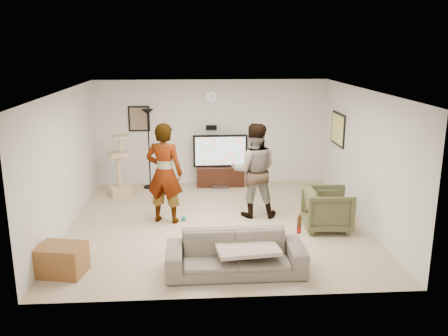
{
  "coord_description": "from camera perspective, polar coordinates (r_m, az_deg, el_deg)",
  "views": [
    {
      "loc": [
        -0.43,
        -8.46,
        3.29
      ],
      "look_at": [
        0.14,
        0.2,
        1.03
      ],
      "focal_mm": 38.06,
      "sensor_mm": 36.0,
      "label": 1
    }
  ],
  "objects": [
    {
      "name": "side_table",
      "position": [
        7.5,
        -18.94,
        -10.37
      ],
      "size": [
        0.75,
        0.62,
        0.45
      ],
      "primitive_type": "cube",
      "rotation": [
        0.0,
        0.0,
        -0.19
      ],
      "color": "brown",
      "rests_on": "floor"
    },
    {
      "name": "wall_clock",
      "position": [
        11.25,
        -1.56,
        8.53
      ],
      "size": [
        0.26,
        0.04,
        0.26
      ],
      "primitive_type": "cylinder",
      "rotation": [
        1.57,
        0.0,
        0.0
      ],
      "color": "white",
      "rests_on": "wall_back"
    },
    {
      "name": "picture_back",
      "position": [
        11.39,
        -10.17,
        5.84
      ],
      "size": [
        0.42,
        0.03,
        0.52
      ],
      "primitive_type": "cube",
      "color": "#726150",
      "rests_on": "wall_back"
    },
    {
      "name": "picture_right",
      "position": [
        10.69,
        13.53,
        4.57
      ],
      "size": [
        0.03,
        0.78,
        0.62
      ],
      "primitive_type": "cube",
      "color": "#FFEB75",
      "rests_on": "wall_right"
    },
    {
      "name": "tv_screen",
      "position": [
        11.2,
        -0.44,
        2.04
      ],
      "size": [
        1.18,
        0.01,
        0.67
      ],
      "primitive_type": "cube",
      "color": "#38BDCD",
      "rests_on": "tv"
    },
    {
      "name": "console_box",
      "position": [
        11.07,
        -0.42,
        -2.48
      ],
      "size": [
        0.4,
        0.3,
        0.07
      ],
      "primitive_type": "cube",
      "color": "#B7B8C3",
      "rests_on": "floor"
    },
    {
      "name": "throw_blanket",
      "position": [
        7.09,
        2.73,
        -9.44
      ],
      "size": [
        0.98,
        0.8,
        0.06
      ],
      "primitive_type": "cube",
      "rotation": [
        0.0,
        0.0,
        0.12
      ],
      "color": "beige",
      "rests_on": "sofa"
    },
    {
      "name": "cat_tree",
      "position": [
        10.82,
        -12.55,
        0.35
      ],
      "size": [
        0.58,
        0.58,
        1.38
      ],
      "primitive_type": "cube",
      "rotation": [
        0.0,
        0.0,
        0.41
      ],
      "color": "#CCB389",
      "rests_on": "floor"
    },
    {
      "name": "sofa",
      "position": [
        7.12,
        1.37,
        -10.25
      ],
      "size": [
        2.05,
        0.81,
        0.6
      ],
      "primitive_type": "imported",
      "rotation": [
        0.0,
        0.0,
        0.01
      ],
      "color": "#6C6358",
      "rests_on": "floor"
    },
    {
      "name": "armchair",
      "position": [
        8.88,
        12.32,
        -4.86
      ],
      "size": [
        0.89,
        0.86,
        0.76
      ],
      "primitive_type": "imported",
      "rotation": [
        0.0,
        0.0,
        1.51
      ],
      "color": "#484B2D",
      "rests_on": "floor"
    },
    {
      "name": "wall_back",
      "position": [
        11.4,
        -1.54,
        4.29
      ],
      "size": [
        5.5,
        0.04,
        2.5
      ],
      "primitive_type": "cube",
      "color": "white",
      "rests_on": "floor"
    },
    {
      "name": "wall_left",
      "position": [
        9.0,
        -18.58,
        0.74
      ],
      "size": [
        0.04,
        5.5,
        2.5
      ],
      "primitive_type": "cube",
      "color": "white",
      "rests_on": "floor"
    },
    {
      "name": "tv",
      "position": [
        11.25,
        -0.45,
        2.09
      ],
      "size": [
        1.29,
        0.08,
        0.76
      ],
      "primitive_type": "cube",
      "color": "black",
      "rests_on": "tv_stand"
    },
    {
      "name": "person_left",
      "position": [
        8.95,
        -7.17,
        -0.62
      ],
      "size": [
        0.79,
        0.62,
        1.91
      ],
      "primitive_type": "imported",
      "rotation": [
        0.0,
        0.0,
        2.88
      ],
      "color": "#AEA8BD",
      "rests_on": "floor"
    },
    {
      "name": "wall_right",
      "position": [
        9.26,
        16.43,
        1.28
      ],
      "size": [
        0.04,
        5.5,
        2.5
      ],
      "primitive_type": "cube",
      "color": "white",
      "rests_on": "floor"
    },
    {
      "name": "wall_front",
      "position": [
        6.08,
        0.53,
        -5.0
      ],
      "size": [
        5.5,
        0.04,
        2.5
      ],
      "primitive_type": "cube",
      "color": "white",
      "rests_on": "floor"
    },
    {
      "name": "floor",
      "position": [
        9.09,
        -0.79,
        -6.68
      ],
      "size": [
        5.5,
        5.5,
        0.02
      ],
      "primitive_type": "cube",
      "color": "tan",
      "rests_on": "ground"
    },
    {
      "name": "floor_lamp",
      "position": [
        11.2,
        -9.0,
        2.25
      ],
      "size": [
        0.32,
        0.32,
        1.86
      ],
      "primitive_type": "cylinder",
      "color": "black",
      "rests_on": "floor"
    },
    {
      "name": "tv_stand",
      "position": [
        11.4,
        -0.45,
        -0.94
      ],
      "size": [
        1.13,
        0.45,
        0.47
      ],
      "primitive_type": "cube",
      "color": "black",
      "rests_on": "floor"
    },
    {
      "name": "person_right",
      "position": [
        9.22,
        3.64,
        -0.29
      ],
      "size": [
        0.95,
        0.76,
        1.85
      ],
      "primitive_type": "imported",
      "rotation": [
        0.0,
        0.0,
        3.07
      ],
      "color": "#325B8C",
      "rests_on": "floor"
    },
    {
      "name": "wall_speaker",
      "position": [
        11.32,
        -1.53,
        4.89
      ],
      "size": [
        0.25,
        0.1,
        0.1
      ],
      "primitive_type": "cube",
      "color": "black",
      "rests_on": "wall_back"
    },
    {
      "name": "toy_ball",
      "position": [
        9.21,
        -4.86,
        -6.07
      ],
      "size": [
        0.09,
        0.09,
        0.09
      ],
      "primitive_type": "sphere",
      "color": "#038278",
      "rests_on": "floor"
    },
    {
      "name": "beer_bottle",
      "position": [
        7.09,
        9.02,
        -6.81
      ],
      "size": [
        0.06,
        0.06,
        0.25
      ],
      "primitive_type": "cylinder",
      "color": "#4C250D",
      "rests_on": "sofa"
    },
    {
      "name": "ceiling",
      "position": [
        8.5,
        -0.85,
        9.35
      ],
      "size": [
        5.5,
        5.5,
        0.02
      ],
      "primitive_type": "cube",
      "color": "silver",
      "rests_on": "wall_back"
    }
  ]
}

